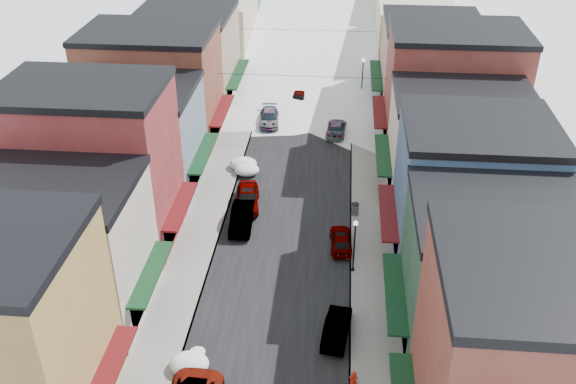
% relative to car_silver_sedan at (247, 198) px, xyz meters
% --- Properties ---
extents(road, '(10.00, 160.00, 0.01)m').
position_rel_car_silver_sedan_xyz_m(road, '(3.50, 34.00, -0.80)').
color(road, black).
rests_on(road, ground).
extents(sidewalk_left, '(3.20, 160.00, 0.15)m').
position_rel_car_silver_sedan_xyz_m(sidewalk_left, '(-3.10, 34.00, -0.73)').
color(sidewalk_left, gray).
rests_on(sidewalk_left, ground).
extents(sidewalk_right, '(3.20, 160.00, 0.15)m').
position_rel_car_silver_sedan_xyz_m(sidewalk_right, '(10.10, 34.00, -0.73)').
color(sidewalk_right, gray).
rests_on(sidewalk_right, ground).
extents(curb_left, '(0.10, 160.00, 0.15)m').
position_rel_car_silver_sedan_xyz_m(curb_left, '(-1.55, 34.00, -0.73)').
color(curb_left, slate).
rests_on(curb_left, ground).
extents(curb_right, '(0.10, 160.00, 0.15)m').
position_rel_car_silver_sedan_xyz_m(curb_right, '(8.55, 34.00, -0.73)').
color(curb_right, slate).
rests_on(curb_right, ground).
extents(bldg_l_cream, '(11.30, 8.20, 9.50)m').
position_rel_car_silver_sedan_xyz_m(bldg_l_cream, '(-9.69, -13.50, 3.95)').
color(bldg_l_cream, beige).
rests_on(bldg_l_cream, ground).
extents(bldg_l_brick_near, '(12.30, 8.20, 12.50)m').
position_rel_car_silver_sedan_xyz_m(bldg_l_brick_near, '(-10.19, -5.50, 5.45)').
color(bldg_l_brick_near, maroon).
rests_on(bldg_l_brick_near, ground).
extents(bldg_l_grayblue, '(11.30, 9.20, 9.00)m').
position_rel_car_silver_sedan_xyz_m(bldg_l_grayblue, '(-9.69, 3.00, 3.70)').
color(bldg_l_grayblue, slate).
rests_on(bldg_l_grayblue, ground).
extents(bldg_l_brick_far, '(13.30, 9.20, 11.00)m').
position_rel_car_silver_sedan_xyz_m(bldg_l_brick_far, '(-10.69, 12.00, 4.70)').
color(bldg_l_brick_far, brown).
rests_on(bldg_l_brick_far, ground).
extents(bldg_l_tan, '(11.30, 11.20, 10.00)m').
position_rel_car_silver_sedan_xyz_m(bldg_l_tan, '(-9.69, 22.00, 4.20)').
color(bldg_l_tan, '#9B7F65').
rests_on(bldg_l_tan, ground).
extents(bldg_r_brick_near, '(12.30, 9.20, 12.50)m').
position_rel_car_silver_sedan_xyz_m(bldg_r_brick_near, '(17.19, -23.00, 5.45)').
color(bldg_r_brick_near, brown).
rests_on(bldg_r_brick_near, ground).
extents(bldg_r_green, '(11.30, 9.20, 9.50)m').
position_rel_car_silver_sedan_xyz_m(bldg_r_green, '(16.69, -14.00, 3.95)').
color(bldg_r_green, '#204230').
rests_on(bldg_r_green, ground).
extents(bldg_r_blue, '(11.30, 9.20, 10.50)m').
position_rel_car_silver_sedan_xyz_m(bldg_r_blue, '(16.69, -5.00, 4.45)').
color(bldg_r_blue, '#355378').
rests_on(bldg_r_blue, ground).
extents(bldg_r_cream, '(12.30, 9.20, 9.00)m').
position_rel_car_silver_sedan_xyz_m(bldg_r_cream, '(17.19, 4.00, 3.70)').
color(bldg_r_cream, beige).
rests_on(bldg_r_cream, ground).
extents(bldg_r_brick_far, '(13.30, 9.20, 11.50)m').
position_rel_car_silver_sedan_xyz_m(bldg_r_brick_far, '(17.69, 13.00, 4.95)').
color(bldg_r_brick_far, maroon).
rests_on(bldg_r_brick_far, ground).
extents(bldg_r_tan, '(11.30, 11.20, 9.50)m').
position_rel_car_silver_sedan_xyz_m(bldg_r_tan, '(16.69, 23.00, 3.95)').
color(bldg_r_tan, '#947461').
rests_on(bldg_r_tan, ground).
extents(overhead_cables, '(16.40, 15.04, 0.04)m').
position_rel_car_silver_sedan_xyz_m(overhead_cables, '(3.50, 21.50, 5.39)').
color(overhead_cables, black).
rests_on(overhead_cables, ground).
extents(car_silver_sedan, '(2.43, 4.92, 1.61)m').
position_rel_car_silver_sedan_xyz_m(car_silver_sedan, '(0.00, 0.00, 0.00)').
color(car_silver_sedan, '#9C9EA4').
rests_on(car_silver_sedan, ground).
extents(car_dark_hatch, '(1.83, 4.77, 1.55)m').
position_rel_car_silver_sedan_xyz_m(car_dark_hatch, '(0.00, -3.01, -0.03)').
color(car_dark_hatch, black).
rests_on(car_dark_hatch, ground).
extents(car_silver_wagon, '(2.42, 5.04, 1.42)m').
position_rel_car_silver_sedan_xyz_m(car_silver_wagon, '(0.00, 16.16, -0.10)').
color(car_silver_wagon, '#ACB0B5').
rests_on(car_silver_wagon, ground).
extents(car_green_sedan, '(1.96, 4.33, 1.38)m').
position_rel_car_silver_sedan_xyz_m(car_green_sedan, '(7.69, -14.69, -0.12)').
color(car_green_sedan, black).
rests_on(car_green_sedan, ground).
extents(car_gray_suv, '(1.82, 4.00, 1.33)m').
position_rel_car_silver_sedan_xyz_m(car_gray_suv, '(7.80, -5.13, -0.14)').
color(car_gray_suv, gray).
rests_on(car_gray_suv, ground).
extents(car_black_sedan, '(2.16, 4.69, 1.33)m').
position_rel_car_silver_sedan_xyz_m(car_black_sedan, '(7.00, 14.42, -0.14)').
color(car_black_sedan, black).
rests_on(car_black_sedan, ground).
extents(car_lane_silver, '(1.80, 4.30, 1.45)m').
position_rel_car_silver_sedan_xyz_m(car_lane_silver, '(2.67, 21.46, -0.08)').
color(car_lane_silver, '#97999E').
rests_on(car_lane_silver, ground).
extents(car_lane_white, '(2.74, 5.47, 1.49)m').
position_rel_car_silver_sedan_xyz_m(car_lane_white, '(5.25, 44.95, -0.06)').
color(car_lane_white, silver).
rests_on(car_lane_white, ground).
extents(fire_hydrant, '(0.52, 0.39, 0.88)m').
position_rel_car_silver_sedan_xyz_m(fire_hydrant, '(8.74, -18.61, -0.25)').
color(fire_hydrant, red).
rests_on(fire_hydrant, sidewalk_right).
extents(trash_can, '(0.60, 0.60, 1.02)m').
position_rel_car_silver_sedan_xyz_m(trash_can, '(8.86, -0.78, -0.14)').
color(trash_can, '#5B5D60').
rests_on(trash_can, sidewalk_right).
extents(streetlamp_near, '(0.34, 0.34, 4.15)m').
position_rel_car_silver_sedan_xyz_m(streetlamp_near, '(8.70, -8.10, 1.96)').
color(streetlamp_near, black).
rests_on(streetlamp_near, sidewalk_right).
extents(streetlamp_far, '(0.40, 0.40, 4.76)m').
position_rel_car_silver_sedan_xyz_m(streetlamp_far, '(9.61, 23.40, 2.35)').
color(streetlamp_far, black).
rests_on(streetlamp_far, sidewalk_right).
extents(snow_pile_near, '(2.30, 2.62, 0.97)m').
position_rel_car_silver_sedan_xyz_m(snow_pile_near, '(-0.78, -18.17, -0.34)').
color(snow_pile_near, white).
rests_on(snow_pile_near, ground).
extents(snow_pile_mid, '(2.23, 2.57, 0.94)m').
position_rel_car_silver_sedan_xyz_m(snow_pile_mid, '(-0.78, 5.38, -0.36)').
color(snow_pile_mid, white).
rests_on(snow_pile_mid, ground).
extents(snow_pile_far, '(2.49, 2.73, 1.05)m').
position_rel_car_silver_sedan_xyz_m(snow_pile_far, '(-1.26, 6.38, -0.30)').
color(snow_pile_far, white).
rests_on(snow_pile_far, ground).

